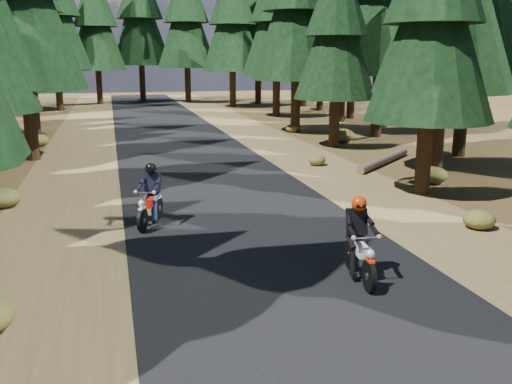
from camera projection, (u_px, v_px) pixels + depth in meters
ground at (274, 259)px, 12.01m from camera, size 120.00×120.00×0.00m
road at (227, 202)px, 16.72m from camera, size 6.00×100.00×0.01m
shoulder_l at (62, 212)px, 15.62m from camera, size 3.20×100.00×0.01m
shoulder_r at (371, 193)px, 17.83m from camera, size 3.20×100.00×0.01m
log_near at (384, 160)px, 22.57m from camera, size 3.81×3.65×0.32m
understory_shrubs at (239, 166)px, 20.63m from camera, size 15.64×26.06×0.69m
rider_lead at (360, 253)px, 10.74m from camera, size 0.73×1.84×1.60m
rider_follow at (150, 205)px, 14.26m from camera, size 1.19×1.82×1.56m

